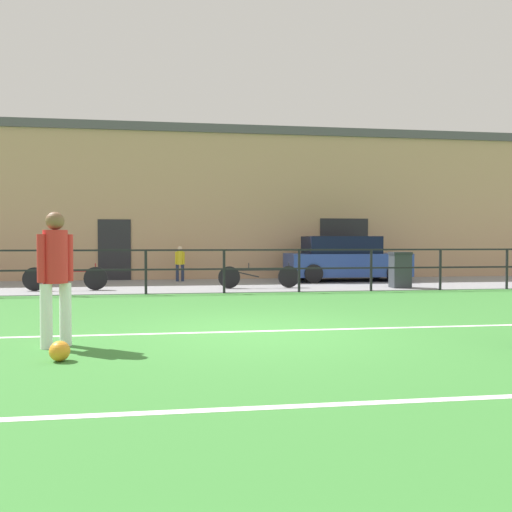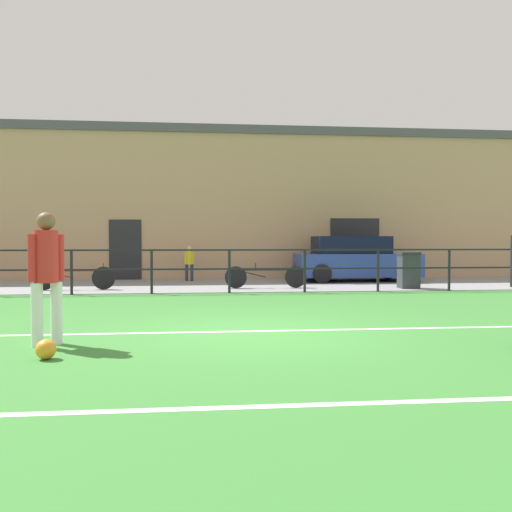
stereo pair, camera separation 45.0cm
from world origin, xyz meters
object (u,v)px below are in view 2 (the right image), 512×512
object	(u,v)px
spectator_child	(189,261)
bicycle_parked_1	(74,278)
trash_bin_0	(409,270)
player_striker	(46,270)
bicycle_parked_0	(266,277)
parked_car_red	(355,260)
soccer_ball_spare	(46,349)

from	to	relation	value
spectator_child	bicycle_parked_1	distance (m)	4.25
bicycle_parked_1	trash_bin_0	distance (m)	9.37
player_striker	bicycle_parked_0	world-z (taller)	player_striker
parked_car_red	trash_bin_0	bearing A→B (deg)	-75.53
parked_car_red	bicycle_parked_0	xyz separation A→B (m)	(-3.30, -2.35, -0.39)
soccer_ball_spare	trash_bin_0	distance (m)	11.34
soccer_ball_spare	bicycle_parked_0	bearing A→B (deg)	67.58
player_striker	trash_bin_0	world-z (taller)	player_striker
player_striker	trash_bin_0	distance (m)	10.89
soccer_ball_spare	parked_car_red	bearing A→B (deg)	58.15
parked_car_red	trash_bin_0	world-z (taller)	parked_car_red
soccer_ball_spare	spectator_child	size ratio (longest dim) A/B	0.20
soccer_ball_spare	bicycle_parked_0	world-z (taller)	bicycle_parked_0
spectator_child	trash_bin_0	xyz separation A→B (m)	(6.25, -3.38, -0.15)
bicycle_parked_0	trash_bin_0	xyz separation A→B (m)	(4.03, -0.49, 0.19)
spectator_child	bicycle_parked_1	size ratio (longest dim) A/B	0.53
player_striker	bicycle_parked_0	bearing A→B (deg)	-154.13
spectator_child	trash_bin_0	distance (m)	7.11
parked_car_red	bicycle_parked_0	bearing A→B (deg)	-144.58
soccer_ball_spare	parked_car_red	distance (m)	13.17
parked_car_red	trash_bin_0	distance (m)	2.93
trash_bin_0	bicycle_parked_0	bearing A→B (deg)	173.12
bicycle_parked_0	parked_car_red	bearing A→B (deg)	35.42
bicycle_parked_0	bicycle_parked_1	bearing A→B (deg)	-180.00
player_striker	spectator_child	size ratio (longest dim) A/B	1.48
parked_car_red	soccer_ball_spare	bearing A→B (deg)	-121.85
player_striker	bicycle_parked_1	world-z (taller)	player_striker
spectator_child	bicycle_parked_0	bearing A→B (deg)	127.26
trash_bin_0	bicycle_parked_1	bearing A→B (deg)	177.02
bicycle_parked_0	soccer_ball_spare	bearing A→B (deg)	-112.42
spectator_child	bicycle_parked_0	distance (m)	3.66
soccer_ball_spare	bicycle_parked_1	bearing A→B (deg)	100.78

